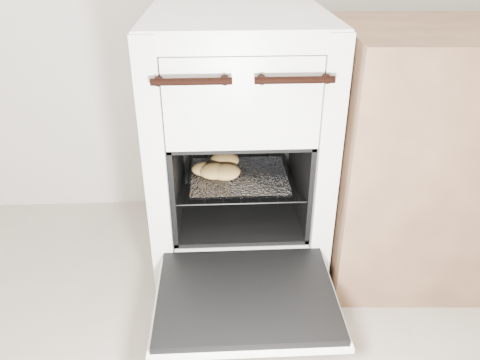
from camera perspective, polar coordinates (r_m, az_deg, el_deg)
The scene contains 6 objects.
stove at distance 1.53m, azimuth -0.25°, elevation 3.78°, with size 0.53×0.59×0.82m.
oven_door at distance 1.27m, azimuth 0.76°, elevation -14.02°, with size 0.48×0.37×0.03m.
oven_rack at distance 1.50m, azimuth -0.14°, elevation 0.60°, with size 0.39×0.37×0.01m.
foil_sheet at distance 1.48m, azimuth -0.11°, elevation 0.47°, with size 0.30×0.27×0.01m, color silver.
baked_rolls at distance 1.49m, azimuth -2.60°, elevation 1.56°, with size 0.18×0.21×0.04m.
counter at distance 1.65m, azimuth 24.83°, elevation 2.78°, with size 0.79×0.53×0.79m, color brown.
Camera 1 is at (0.12, -0.19, 1.03)m, focal length 35.00 mm.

